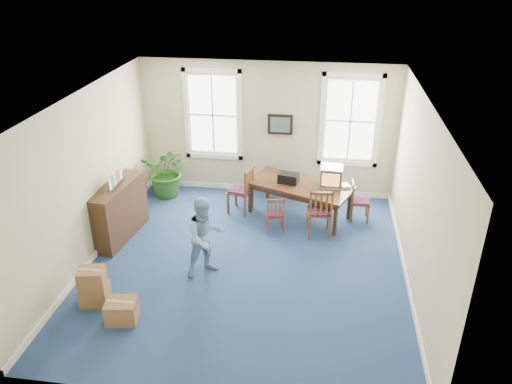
# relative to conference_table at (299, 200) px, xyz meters

# --- Properties ---
(floor) EXTENTS (6.50, 6.50, 0.00)m
(floor) POSITION_rel_conference_table_xyz_m (-0.87, -2.08, -0.39)
(floor) COLOR navy
(floor) RESTS_ON ground
(ceiling) EXTENTS (6.50, 6.50, 0.00)m
(ceiling) POSITION_rel_conference_table_xyz_m (-0.87, -2.08, 2.81)
(ceiling) COLOR white
(ceiling) RESTS_ON ground
(wall_back) EXTENTS (6.50, 0.00, 6.50)m
(wall_back) POSITION_rel_conference_table_xyz_m (-0.87, 1.17, 1.21)
(wall_back) COLOR #BCB691
(wall_back) RESTS_ON ground
(wall_front) EXTENTS (6.50, 0.00, 6.50)m
(wall_front) POSITION_rel_conference_table_xyz_m (-0.87, -5.33, 1.21)
(wall_front) COLOR #BCB691
(wall_front) RESTS_ON ground
(wall_left) EXTENTS (0.00, 6.50, 6.50)m
(wall_left) POSITION_rel_conference_table_xyz_m (-3.87, -2.08, 1.21)
(wall_left) COLOR #BCB691
(wall_left) RESTS_ON ground
(wall_right) EXTENTS (0.00, 6.50, 6.50)m
(wall_right) POSITION_rel_conference_table_xyz_m (2.13, -2.08, 1.21)
(wall_right) COLOR #BCB691
(wall_right) RESTS_ON ground
(baseboard_back) EXTENTS (6.00, 0.04, 0.12)m
(baseboard_back) POSITION_rel_conference_table_xyz_m (-0.87, 1.14, -0.33)
(baseboard_back) COLOR white
(baseboard_back) RESTS_ON ground
(baseboard_left) EXTENTS (0.04, 6.50, 0.12)m
(baseboard_left) POSITION_rel_conference_table_xyz_m (-3.84, -2.08, -0.33)
(baseboard_left) COLOR white
(baseboard_left) RESTS_ON ground
(baseboard_right) EXTENTS (0.04, 6.50, 0.12)m
(baseboard_right) POSITION_rel_conference_table_xyz_m (2.10, -2.08, -0.33)
(baseboard_right) COLOR white
(baseboard_right) RESTS_ON ground
(window_left) EXTENTS (1.40, 0.12, 2.20)m
(window_left) POSITION_rel_conference_table_xyz_m (-2.17, 1.15, 1.51)
(window_left) COLOR white
(window_left) RESTS_ON ground
(window_right) EXTENTS (1.40, 0.12, 2.20)m
(window_right) POSITION_rel_conference_table_xyz_m (1.03, 1.15, 1.51)
(window_right) COLOR white
(window_right) RESTS_ON ground
(wall_picture) EXTENTS (0.58, 0.06, 0.48)m
(wall_picture) POSITION_rel_conference_table_xyz_m (-0.57, 1.12, 1.36)
(wall_picture) COLOR black
(wall_picture) RESTS_ON ground
(conference_table) EXTENTS (2.48, 1.80, 0.77)m
(conference_table) POSITION_rel_conference_table_xyz_m (0.00, 0.00, 0.00)
(conference_table) COLOR #422717
(conference_table) RESTS_ON ground
(crt_tv) EXTENTS (0.51, 0.55, 0.44)m
(crt_tv) POSITION_rel_conference_table_xyz_m (0.67, 0.05, 0.61)
(crt_tv) COLOR #B7B7BC
(crt_tv) RESTS_ON conference_table
(game_console) EXTENTS (0.25, 0.27, 0.06)m
(game_console) POSITION_rel_conference_table_xyz_m (0.98, 0.00, 0.41)
(game_console) COLOR white
(game_console) RESTS_ON conference_table
(equipment_bag) EXTENTS (0.48, 0.36, 0.22)m
(equipment_bag) POSITION_rel_conference_table_xyz_m (-0.26, 0.05, 0.49)
(equipment_bag) COLOR black
(equipment_bag) RESTS_ON conference_table
(chair_near_left) EXTENTS (0.44, 0.44, 0.84)m
(chair_near_left) POSITION_rel_conference_table_xyz_m (-0.46, -0.77, 0.03)
(chair_near_left) COLOR brown
(chair_near_left) RESTS_ON ground
(chair_near_right) EXTENTS (0.55, 0.55, 1.10)m
(chair_near_right) POSITION_rel_conference_table_xyz_m (0.46, -0.77, 0.16)
(chair_near_right) COLOR brown
(chair_near_right) RESTS_ON ground
(chair_end_left) EXTENTS (0.59, 0.59, 1.08)m
(chair_end_left) POSITION_rel_conference_table_xyz_m (-1.34, 0.00, 0.15)
(chair_end_left) COLOR brown
(chair_end_left) RESTS_ON ground
(chair_end_right) EXTENTS (0.41, 0.41, 0.90)m
(chair_end_right) POSITION_rel_conference_table_xyz_m (1.34, 0.00, 0.07)
(chair_end_right) COLOR brown
(chair_end_right) RESTS_ON ground
(man) EXTENTS (0.95, 0.92, 1.54)m
(man) POSITION_rel_conference_table_xyz_m (-1.55, -2.46, 0.38)
(man) COLOR #79A2C8
(man) RESTS_ON ground
(credenza) EXTENTS (0.65, 1.65, 1.26)m
(credenza) POSITION_rel_conference_table_xyz_m (-3.62, -1.44, 0.25)
(credenza) COLOR #422717
(credenza) RESTS_ON ground
(brochure_rack) EXTENTS (0.30, 0.67, 0.29)m
(brochure_rack) POSITION_rel_conference_table_xyz_m (-3.59, -1.44, 1.02)
(brochure_rack) COLOR #99999E
(brochure_rack) RESTS_ON credenza
(potted_plant) EXTENTS (1.19, 1.04, 1.28)m
(potted_plant) POSITION_rel_conference_table_xyz_m (-3.20, 0.58, 0.26)
(potted_plant) COLOR #26581B
(potted_plant) RESTS_ON ground
(cardboard_boxes) EXTENTS (1.40, 1.40, 0.71)m
(cardboard_boxes) POSITION_rel_conference_table_xyz_m (-3.05, -3.51, -0.03)
(cardboard_boxes) COLOR #916441
(cardboard_boxes) RESTS_ON ground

